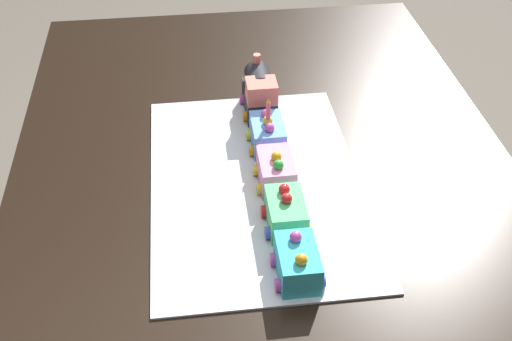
# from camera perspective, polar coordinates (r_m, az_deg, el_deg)

# --- Properties ---
(dining_table) EXTENTS (1.40, 1.00, 0.74)m
(dining_table) POSITION_cam_1_polar(r_m,az_deg,el_deg) (1.35, 0.69, -3.05)
(dining_table) COLOR black
(dining_table) RESTS_ON ground
(cake_board) EXTENTS (0.60, 0.40, 0.00)m
(cake_board) POSITION_cam_1_polar(r_m,az_deg,el_deg) (1.23, -0.00, -1.16)
(cake_board) COLOR silver
(cake_board) RESTS_ON dining_table
(cake_locomotive) EXTENTS (0.14, 0.08, 0.12)m
(cake_locomotive) POSITION_cam_1_polar(r_m,az_deg,el_deg) (1.40, 0.31, 6.91)
(cake_locomotive) COLOR #232328
(cake_locomotive) RESTS_ON cake_board
(cake_car_gondola_sky_blue) EXTENTS (0.10, 0.08, 0.07)m
(cake_car_gondola_sky_blue) POSITION_cam_1_polar(r_m,az_deg,el_deg) (1.30, 1.03, 3.26)
(cake_car_gondola_sky_blue) COLOR #669EEA
(cake_car_gondola_sky_blue) RESTS_ON cake_board
(cake_car_tanker_bubblegum) EXTENTS (0.10, 0.08, 0.07)m
(cake_car_tanker_bubblegum) POSITION_cam_1_polar(r_m,az_deg,el_deg) (1.21, 1.79, -0.03)
(cake_car_tanker_bubblegum) COLOR pink
(cake_car_tanker_bubblegum) RESTS_ON cake_board
(cake_car_caboose_mint_green) EXTENTS (0.10, 0.08, 0.07)m
(cake_car_caboose_mint_green) POSITION_cam_1_polar(r_m,az_deg,el_deg) (1.12, 2.67, -3.76)
(cake_car_caboose_mint_green) COLOR #59CC7A
(cake_car_caboose_mint_green) RESTS_ON cake_board
(cake_car_flatbed_turquoise) EXTENTS (0.10, 0.08, 0.07)m
(cake_car_flatbed_turquoise) POSITION_cam_1_polar(r_m,az_deg,el_deg) (1.04, 3.71, -8.16)
(cake_car_flatbed_turquoise) COLOR #38B7C6
(cake_car_flatbed_turquoise) RESTS_ON cake_board
(birthday_candle) EXTENTS (0.01, 0.01, 0.05)m
(birthday_candle) POSITION_cam_1_polar(r_m,az_deg,el_deg) (1.26, 1.09, 5.55)
(birthday_candle) COLOR #F24C59
(birthday_candle) RESTS_ON cake_car_gondola_sky_blue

